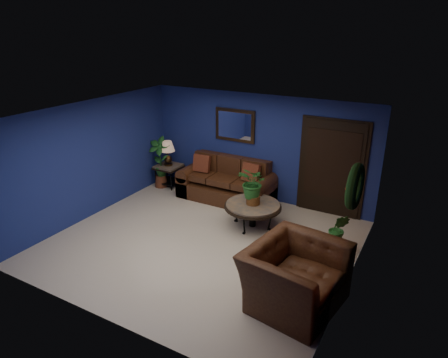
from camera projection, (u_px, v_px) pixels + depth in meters
The scene contains 18 objects.
floor at pixel (202, 242), 7.73m from camera, with size 5.50×5.50×0.00m, color beige.
wall_back at pixel (258, 148), 9.30m from camera, with size 5.50×0.04×2.50m, color navy.
wall_left at pixel (92, 159), 8.52m from camera, with size 0.04×5.00×2.50m, color navy.
wall_right_brick at pixel (355, 216), 6.02m from camera, with size 0.04×5.00×2.50m, color maroon.
ceiling at pixel (199, 115), 6.81m from camera, with size 5.50×5.00×0.02m, color white.
crown_molding at pixel (363, 140), 5.60m from camera, with size 0.03×5.00×0.14m, color white.
wall_mirror at pixel (235, 125), 9.37m from camera, with size 1.02×0.06×0.77m, color #452E17.
closet_door at pixel (332, 169), 8.55m from camera, with size 1.44×0.06×2.18m, color black.
wreath at pixel (355, 186), 5.92m from camera, with size 0.72×0.72×0.16m, color black.
sofa at pixel (228, 185), 9.56m from camera, with size 2.26×0.98×1.02m.
coffee_table at pixel (253, 206), 8.20m from camera, with size 1.18×1.18×0.51m.
end_table at pixel (169, 170), 10.28m from camera, with size 0.62×0.62×0.56m.
table_lamp at pixel (168, 150), 10.09m from camera, with size 0.37×0.37×0.61m.
side_chair at pixel (256, 184), 9.20m from camera, with size 0.39×0.39×0.87m.
armchair at pixel (295, 276), 5.91m from camera, with size 1.44×1.25×0.93m, color #472A14.
coffee_plant at pixel (253, 184), 8.02m from camera, with size 0.74×0.69×0.80m.
floor_plant at pixel (338, 232), 7.27m from camera, with size 0.39×0.33×0.79m.
tall_plant at pixel (160, 161), 10.13m from camera, with size 0.60×0.44×1.31m.
Camera 1 is at (3.67, -5.68, 3.96)m, focal length 32.00 mm.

